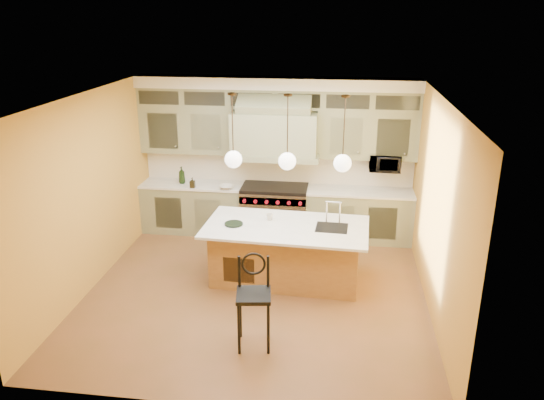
# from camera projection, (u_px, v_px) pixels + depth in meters

# --- Properties ---
(floor) EXTENTS (5.00, 5.00, 0.00)m
(floor) POSITION_uv_depth(u_px,v_px,m) (257.00, 291.00, 8.00)
(floor) COLOR brown
(floor) RESTS_ON ground
(ceiling) EXTENTS (5.00, 5.00, 0.00)m
(ceiling) POSITION_uv_depth(u_px,v_px,m) (254.00, 98.00, 7.02)
(ceiling) COLOR white
(ceiling) RESTS_ON wall_back
(wall_back) EXTENTS (5.00, 0.00, 5.00)m
(wall_back) POSITION_uv_depth(u_px,v_px,m) (277.00, 155.00, 9.84)
(wall_back) COLOR gold
(wall_back) RESTS_ON ground
(wall_front) EXTENTS (5.00, 0.00, 5.00)m
(wall_front) POSITION_uv_depth(u_px,v_px,m) (215.00, 287.00, 5.18)
(wall_front) COLOR gold
(wall_front) RESTS_ON ground
(wall_left) EXTENTS (0.00, 5.00, 5.00)m
(wall_left) POSITION_uv_depth(u_px,v_px,m) (89.00, 193.00, 7.82)
(wall_left) COLOR gold
(wall_left) RESTS_ON ground
(wall_right) EXTENTS (0.00, 5.00, 5.00)m
(wall_right) POSITION_uv_depth(u_px,v_px,m) (437.00, 209.00, 7.20)
(wall_right) COLOR gold
(wall_right) RESTS_ON ground
(back_cabinetry) EXTENTS (5.00, 0.77, 2.90)m
(back_cabinetry) POSITION_uv_depth(u_px,v_px,m) (275.00, 160.00, 9.60)
(back_cabinetry) COLOR gray
(back_cabinetry) RESTS_ON floor
(range) EXTENTS (1.20, 0.74, 0.96)m
(range) POSITION_uv_depth(u_px,v_px,m) (275.00, 210.00, 9.84)
(range) COLOR silver
(range) RESTS_ON floor
(kitchen_island) EXTENTS (2.53, 1.42, 1.35)m
(kitchen_island) POSITION_uv_depth(u_px,v_px,m) (287.00, 251.00, 8.21)
(kitchen_island) COLOR brown
(kitchen_island) RESTS_ON floor
(counter_stool) EXTENTS (0.48, 0.48, 1.20)m
(counter_stool) POSITION_uv_depth(u_px,v_px,m) (254.00, 296.00, 6.52)
(counter_stool) COLOR black
(counter_stool) RESTS_ON floor
(microwave) EXTENTS (0.54, 0.37, 0.30)m
(microwave) POSITION_uv_depth(u_px,v_px,m) (385.00, 163.00, 9.37)
(microwave) COLOR black
(microwave) RESTS_ON back_cabinetry
(oil_bottle_a) EXTENTS (0.14, 0.14, 0.32)m
(oil_bottle_a) POSITION_uv_depth(u_px,v_px,m) (182.00, 175.00, 9.85)
(oil_bottle_a) COLOR black
(oil_bottle_a) RESTS_ON back_cabinetry
(oil_bottle_b) EXTENTS (0.09, 0.09, 0.19)m
(oil_bottle_b) POSITION_uv_depth(u_px,v_px,m) (192.00, 183.00, 9.63)
(oil_bottle_b) COLOR black
(oil_bottle_b) RESTS_ON back_cabinetry
(fruit_bowl) EXTENTS (0.27, 0.27, 0.07)m
(fruit_bowl) POSITION_uv_depth(u_px,v_px,m) (227.00, 187.00, 9.58)
(fruit_bowl) COLOR silver
(fruit_bowl) RESTS_ON back_cabinetry
(cup) EXTENTS (0.11, 0.11, 0.10)m
(cup) POSITION_uv_depth(u_px,v_px,m) (270.00, 217.00, 8.22)
(cup) COLOR silver
(cup) RESTS_ON kitchen_island
(pendant_left) EXTENTS (0.26, 0.26, 1.11)m
(pendant_left) POSITION_uv_depth(u_px,v_px,m) (233.00, 157.00, 7.81)
(pendant_left) COLOR #2D2319
(pendant_left) RESTS_ON ceiling
(pendant_center) EXTENTS (0.26, 0.26, 1.11)m
(pendant_center) POSITION_uv_depth(u_px,v_px,m) (287.00, 159.00, 7.71)
(pendant_center) COLOR #2D2319
(pendant_center) RESTS_ON ceiling
(pendant_right) EXTENTS (0.26, 0.26, 1.11)m
(pendant_right) POSITION_uv_depth(u_px,v_px,m) (343.00, 161.00, 7.61)
(pendant_right) COLOR #2D2319
(pendant_right) RESTS_ON ceiling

